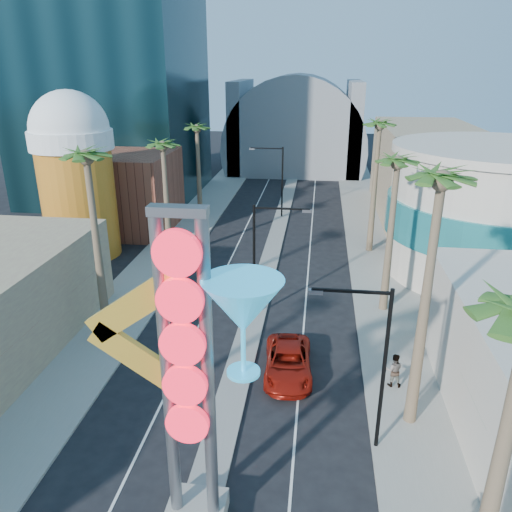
# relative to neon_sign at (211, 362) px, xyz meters

# --- Properties ---
(sidewalk_west) EXTENTS (5.00, 100.00, 0.15)m
(sidewalk_west) POSITION_rel_neon_sign_xyz_m (-10.32, 32.04, -7.23)
(sidewalk_west) COLOR gray
(sidewalk_west) RESTS_ON ground
(sidewalk_east) EXTENTS (5.00, 100.00, 0.15)m
(sidewalk_east) POSITION_rel_neon_sign_xyz_m (8.68, 32.04, -7.23)
(sidewalk_east) COLOR gray
(sidewalk_east) RESTS_ON ground
(median) EXTENTS (1.60, 84.00, 0.15)m
(median) POSITION_rel_neon_sign_xyz_m (-0.82, 35.04, -7.23)
(median) COLOR gray
(median) RESTS_ON ground
(brick_filler_west) EXTENTS (10.00, 10.00, 8.00)m
(brick_filler_west) POSITION_rel_neon_sign_xyz_m (-16.82, 35.04, -3.31)
(brick_filler_west) COLOR brown
(brick_filler_west) RESTS_ON ground
(filler_east) EXTENTS (10.00, 20.00, 10.00)m
(filler_east) POSITION_rel_neon_sign_xyz_m (15.18, 45.04, -2.31)
(filler_east) COLOR #977761
(filler_east) RESTS_ON ground
(beer_mug) EXTENTS (7.00, 7.00, 14.50)m
(beer_mug) POSITION_rel_neon_sign_xyz_m (-17.82, 27.04, 0.54)
(beer_mug) COLOR orange
(beer_mug) RESTS_ON ground
(turquoise_building) EXTENTS (16.60, 16.60, 10.60)m
(turquoise_building) POSITION_rel_neon_sign_xyz_m (17.18, 27.04, -2.06)
(turquoise_building) COLOR beige
(turquoise_building) RESTS_ON ground
(canopy) EXTENTS (22.00, 16.00, 22.00)m
(canopy) POSITION_rel_neon_sign_xyz_m (-0.82, 69.04, -3.00)
(canopy) COLOR slate
(canopy) RESTS_ON ground
(neon_sign) EXTENTS (6.53, 2.60, 12.55)m
(neon_sign) POSITION_rel_neon_sign_xyz_m (0.00, 0.00, 0.00)
(neon_sign) COLOR gray
(neon_sign) RESTS_ON ground
(streetlight_0) EXTENTS (3.79, 0.25, 8.00)m
(streetlight_0) POSITION_rel_neon_sign_xyz_m (-0.27, 17.04, -2.43)
(streetlight_0) COLOR black
(streetlight_0) RESTS_ON ground
(streetlight_1) EXTENTS (3.79, 0.25, 8.00)m
(streetlight_1) POSITION_rel_neon_sign_xyz_m (-1.36, 41.04, -2.43)
(streetlight_1) COLOR black
(streetlight_1) RESTS_ON ground
(streetlight_2) EXTENTS (3.45, 0.25, 8.00)m
(streetlight_2) POSITION_rel_neon_sign_xyz_m (5.91, 5.04, -2.47)
(streetlight_2) COLOR black
(streetlight_2) RESTS_ON ground
(palm_1) EXTENTS (2.40, 2.40, 12.70)m
(palm_1) POSITION_rel_neon_sign_xyz_m (-9.82, 13.04, 3.52)
(palm_1) COLOR brown
(palm_1) RESTS_ON ground
(palm_2) EXTENTS (2.40, 2.40, 11.20)m
(palm_2) POSITION_rel_neon_sign_xyz_m (-9.82, 27.04, 2.17)
(palm_2) COLOR brown
(palm_2) RESTS_ON ground
(palm_3) EXTENTS (2.40, 2.40, 11.20)m
(palm_3) POSITION_rel_neon_sign_xyz_m (-9.82, 39.04, 2.17)
(palm_3) COLOR brown
(palm_3) RESTS_ON ground
(palm_5) EXTENTS (2.40, 2.40, 13.20)m
(palm_5) POSITION_rel_neon_sign_xyz_m (8.18, 7.04, 3.96)
(palm_5) COLOR brown
(palm_5) RESTS_ON ground
(palm_6) EXTENTS (2.40, 2.40, 11.70)m
(palm_6) POSITION_rel_neon_sign_xyz_m (8.18, 19.04, 2.62)
(palm_6) COLOR brown
(palm_6) RESTS_ON ground
(palm_7) EXTENTS (2.40, 2.40, 12.70)m
(palm_7) POSITION_rel_neon_sign_xyz_m (8.18, 31.04, 3.52)
(palm_7) COLOR brown
(palm_7) RESTS_ON ground
(red_pickup) EXTENTS (2.92, 5.74, 1.55)m
(red_pickup) POSITION_rel_neon_sign_xyz_m (1.99, 10.34, -6.53)
(red_pickup) COLOR #9C160C
(red_pickup) RESTS_ON ground
(pedestrian_b) EXTENTS (0.95, 0.75, 1.91)m
(pedestrian_b) POSITION_rel_neon_sign_xyz_m (7.69, 9.79, -6.20)
(pedestrian_b) COLOR gray
(pedestrian_b) RESTS_ON sidewalk_east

